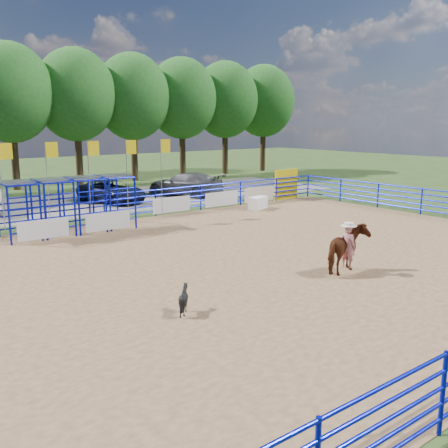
{
  "coord_description": "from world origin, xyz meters",
  "views": [
    {
      "loc": [
        -10.33,
        -13.74,
        5.11
      ],
      "look_at": [
        0.87,
        1.0,
        1.3
      ],
      "focal_mm": 40.0,
      "sensor_mm": 36.0,
      "label": 1
    }
  ],
  "objects_px": {
    "announcer_table": "(258,203)",
    "car_c": "(112,191)",
    "horse_and_rider": "(348,247)",
    "car_d": "(185,184)",
    "calf": "(184,299)"
  },
  "relations": [
    {
      "from": "calf",
      "to": "car_d",
      "type": "relative_size",
      "value": 0.14
    },
    {
      "from": "calf",
      "to": "car_d",
      "type": "height_order",
      "value": "car_d"
    },
    {
      "from": "announcer_table",
      "to": "car_c",
      "type": "relative_size",
      "value": 0.27
    },
    {
      "from": "announcer_table",
      "to": "car_d",
      "type": "bearing_deg",
      "value": 92.54
    },
    {
      "from": "calf",
      "to": "car_c",
      "type": "height_order",
      "value": "car_c"
    },
    {
      "from": "calf",
      "to": "car_c",
      "type": "bearing_deg",
      "value": -26.01
    },
    {
      "from": "announcer_table",
      "to": "horse_and_rider",
      "type": "bearing_deg",
      "value": -117.43
    },
    {
      "from": "calf",
      "to": "announcer_table",
      "type": "bearing_deg",
      "value": -54.56
    },
    {
      "from": "announcer_table",
      "to": "calf",
      "type": "xyz_separation_m",
      "value": [
        -12.38,
        -11.19,
        0.02
      ]
    },
    {
      "from": "announcer_table",
      "to": "car_d",
      "type": "relative_size",
      "value": 0.24
    },
    {
      "from": "horse_and_rider",
      "to": "car_c",
      "type": "bearing_deg",
      "value": 89.33
    },
    {
      "from": "announcer_table",
      "to": "car_d",
      "type": "height_order",
      "value": "car_d"
    },
    {
      "from": "announcer_table",
      "to": "car_c",
      "type": "xyz_separation_m",
      "value": [
        -5.73,
        7.74,
        0.33
      ]
    },
    {
      "from": "announcer_table",
      "to": "car_c",
      "type": "bearing_deg",
      "value": 126.52
    },
    {
      "from": "car_d",
      "to": "horse_and_rider",
      "type": "bearing_deg",
      "value": 49.31
    }
  ]
}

